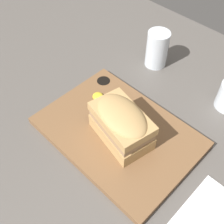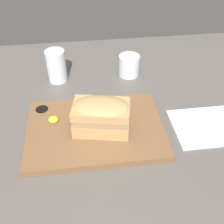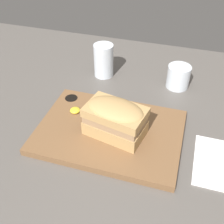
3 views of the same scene
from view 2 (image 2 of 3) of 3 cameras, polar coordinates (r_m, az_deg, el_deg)
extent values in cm
cube|color=#56514C|center=(79.83, -4.86, -2.02)|extent=(189.90, 97.33, 2.00)
cube|color=brown|center=(74.73, -3.44, -3.54)|extent=(35.82, 25.52, 1.81)
cylinder|color=black|center=(82.10, -14.01, 0.33)|extent=(3.57, 3.57, 0.90)
cube|color=tan|center=(72.39, -2.15, -2.33)|extent=(15.49, 11.11, 3.56)
cube|color=#9E7A56|center=(70.56, -2.21, -0.69)|extent=(14.87, 10.66, 1.94)
cube|color=tan|center=(69.23, -2.25, 0.58)|extent=(15.49, 11.11, 2.13)
ellipsoid|color=tan|center=(68.67, -2.27, 1.15)|extent=(15.18, 10.89, 3.20)
ellipsoid|color=yellow|center=(76.98, -11.81, -1.47)|extent=(2.74, 2.74, 1.10)
cylinder|color=silver|center=(93.49, -11.23, 9.16)|extent=(6.28, 6.28, 10.64)
cylinder|color=silver|center=(94.90, -11.02, 7.76)|extent=(5.53, 5.53, 4.79)
cylinder|color=silver|center=(95.72, 3.47, 9.42)|extent=(6.97, 6.97, 7.00)
cylinder|color=black|center=(96.00, 3.46, 9.14)|extent=(6.28, 6.28, 5.51)
cube|color=white|center=(81.41, 19.69, -2.63)|extent=(21.58, 15.32, 0.40)
camera|label=1|loc=(0.38, 50.85, 31.40)|focal=45.00mm
camera|label=3|loc=(0.19, 67.11, 8.64)|focal=45.00mm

